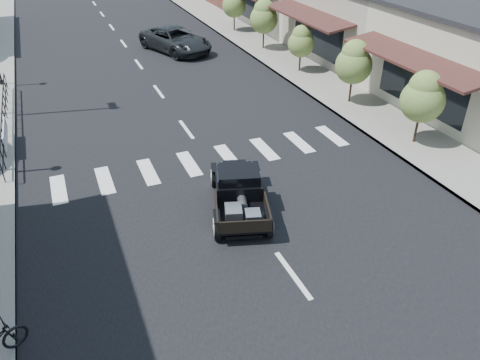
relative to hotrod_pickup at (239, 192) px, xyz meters
name	(u,v)px	position (x,y,z in m)	size (l,w,h in m)	color
ground	(249,216)	(0.18, -0.45, -0.71)	(120.00, 120.00, 0.00)	black
road	(146,74)	(0.18, 14.55, -0.70)	(14.00, 80.00, 0.02)	black
road_markings	(169,106)	(0.18, 9.55, -0.71)	(12.00, 60.00, 0.06)	silver
sidewalk_right	(278,57)	(8.68, 14.55, -0.63)	(3.00, 80.00, 0.15)	gray
storefront_mid	(388,19)	(15.18, 12.55, 1.54)	(10.00, 9.00, 4.50)	#A69D8B
railing	(4,116)	(-7.12, 9.55, -0.06)	(0.08, 10.00, 1.00)	black
banner	(7,139)	(-7.04, 7.55, -0.26)	(0.04, 2.20, 0.60)	silver
small_tree_a	(421,109)	(8.48, 1.58, 0.89)	(1.74, 1.74, 2.90)	#5C7335
small_tree_b	(353,73)	(8.48, 6.31, 0.90)	(1.75, 1.75, 2.92)	#5C7335
small_tree_c	(301,49)	(8.48, 11.42, 0.68)	(1.49, 1.49, 2.48)	#5C7335
small_tree_d	(264,25)	(8.48, 16.41, 0.94)	(1.80, 1.80, 3.00)	#5C7335
small_tree_e	(234,10)	(8.48, 21.56, 0.87)	(1.72, 1.72, 2.86)	#5C7335
hotrod_pickup	(239,192)	(0.00, 0.00, 0.00)	(1.91, 4.09, 1.42)	black
second_car	(176,40)	(3.05, 18.31, 0.06)	(2.54, 5.50, 1.53)	black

